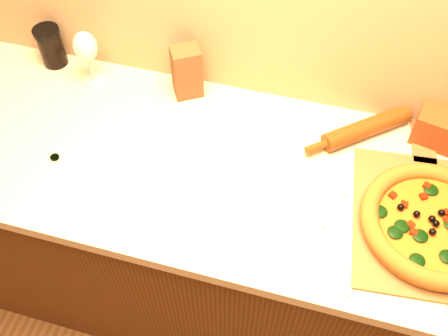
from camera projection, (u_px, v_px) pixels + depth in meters
cabinet at (245, 250)px, 1.80m from camera, size 2.80×0.65×0.86m
countertop at (250, 176)px, 1.44m from camera, size 2.84×0.68×0.04m
pizza_peel at (429, 217)px, 1.33m from camera, size 0.44×0.62×0.01m
pizza at (433, 224)px, 1.28m from camera, size 0.38×0.38×0.05m
bottle_cap at (55, 157)px, 1.45m from camera, size 0.03×0.03×0.01m
rolling_pin at (367, 128)px, 1.49m from camera, size 0.33×0.29×0.06m
wine_glass at (85, 48)px, 1.55m from camera, size 0.08×0.08×0.19m
paper_bag at (187, 72)px, 1.55m from camera, size 0.11×0.11×0.17m
dark_jar at (51, 46)px, 1.65m from camera, size 0.09×0.09×0.14m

